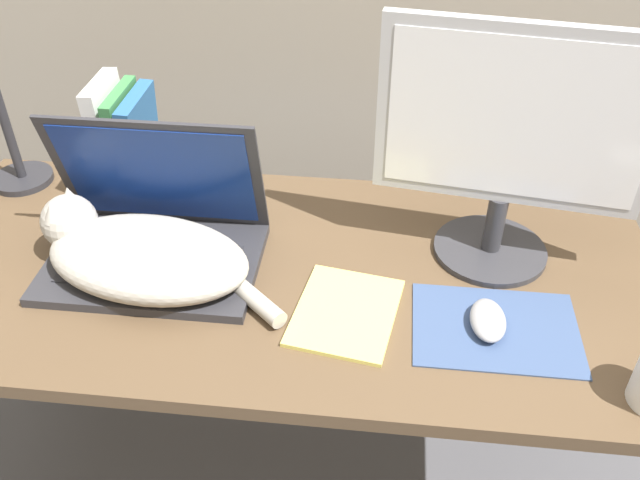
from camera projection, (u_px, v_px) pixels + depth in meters
name	position (u px, v px, depth m)	size (l,w,h in m)	color
desk	(280.00, 299.00, 1.31)	(1.40, 0.65, 0.71)	brown
laptop	(155.00, 236.00, 1.26)	(0.39, 0.27, 0.27)	#2D2D33
cat	(140.00, 254.00, 1.21)	(0.48, 0.27, 0.13)	#B2ADA3
external_monitor	(511.00, 141.00, 1.15)	(0.46, 0.21, 0.45)	#333338
mousepad	(496.00, 329.00, 1.13)	(0.28, 0.20, 0.00)	#384C75
computer_mouse	(488.00, 320.00, 1.13)	(0.06, 0.10, 0.03)	#99999E
book_row	(127.00, 145.00, 1.38)	(0.10, 0.16, 0.26)	white
notepad	(346.00, 312.00, 1.16)	(0.20, 0.23, 0.01)	#E5DB6B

